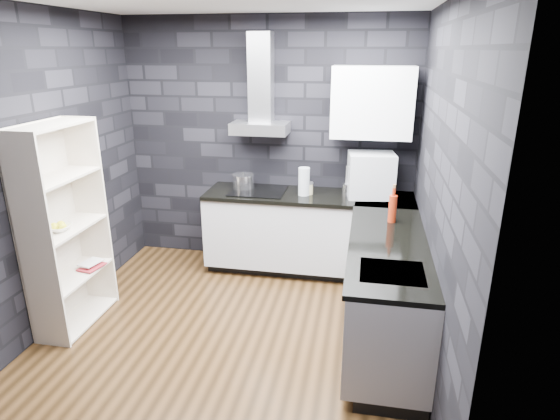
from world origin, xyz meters
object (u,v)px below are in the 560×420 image
(storage_jar, at_px, (309,189))
(red_bottle, at_px, (392,209))
(fruit_bowl, at_px, (59,228))
(pot, at_px, (243,182))
(glass_vase, at_px, (304,181))
(utensil_crock, at_px, (347,190))
(appliance_garage, at_px, (371,175))
(bookshelf, at_px, (65,229))

(storage_jar, distance_m, red_bottle, 1.09)
(fruit_bowl, bearing_deg, pot, 52.09)
(storage_jar, bearing_deg, glass_vase, -138.93)
(glass_vase, distance_m, red_bottle, 1.10)
(utensil_crock, relative_size, red_bottle, 0.53)
(utensil_crock, bearing_deg, pot, 177.46)
(pot, bearing_deg, appliance_garage, -0.89)
(appliance_garage, bearing_deg, pot, 171.67)
(glass_vase, bearing_deg, red_bottle, -36.71)
(bookshelf, distance_m, fruit_bowl, 0.09)
(storage_jar, xyz_separation_m, bookshelf, (-1.92, -1.38, -0.06))
(glass_vase, distance_m, bookshelf, 2.31)
(red_bottle, bearing_deg, appliance_garage, 105.04)
(glass_vase, relative_size, appliance_garage, 0.64)
(utensil_crock, bearing_deg, fruit_bowl, -147.48)
(appliance_garage, height_order, bookshelf, bookshelf)
(bookshelf, bearing_deg, pot, 39.93)
(pot, height_order, utensil_crock, pot)
(storage_jar, relative_size, bookshelf, 0.06)
(utensil_crock, xyz_separation_m, bookshelf, (-2.32, -1.40, -0.06))
(pot, xyz_separation_m, storage_jar, (0.73, -0.07, -0.02))
(red_bottle, bearing_deg, bookshelf, -165.91)
(appliance_garage, relative_size, fruit_bowl, 2.37)
(bookshelf, bearing_deg, fruit_bowl, -100.70)
(fruit_bowl, bearing_deg, appliance_garage, 30.56)
(pot, xyz_separation_m, utensil_crock, (1.13, -0.05, -0.02))
(storage_jar, xyz_separation_m, red_bottle, (0.83, -0.69, 0.06))
(utensil_crock, relative_size, bookshelf, 0.07)
(pot, height_order, storage_jar, pot)
(pot, bearing_deg, bookshelf, -129.38)
(utensil_crock, height_order, appliance_garage, appliance_garage)
(pot, xyz_separation_m, fruit_bowl, (-1.19, -1.53, -0.04))
(utensil_crock, bearing_deg, glass_vase, -173.05)
(utensil_crock, distance_m, fruit_bowl, 2.75)
(pot, distance_m, storage_jar, 0.73)
(appliance_garage, bearing_deg, red_bottle, -82.40)
(glass_vase, xyz_separation_m, appliance_garage, (0.68, 0.08, 0.08))
(pot, height_order, red_bottle, red_bottle)
(storage_jar, xyz_separation_m, fruit_bowl, (-1.92, -1.46, -0.02))
(red_bottle, xyz_separation_m, fruit_bowl, (-2.75, -0.77, -0.08))
(pot, xyz_separation_m, bookshelf, (-1.19, -1.45, -0.08))
(storage_jar, relative_size, red_bottle, 0.47)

